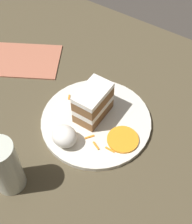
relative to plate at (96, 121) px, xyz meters
name	(u,v)px	position (x,y,z in m)	size (l,w,h in m)	color
ground_plane	(108,126)	(-0.02, -0.02, -0.03)	(6.00, 6.00, 0.00)	#38332D
dining_table	(108,124)	(-0.02, -0.02, -0.02)	(1.37, 0.83, 0.02)	#4C422D
plate	(96,121)	(0.00, 0.00, 0.00)	(0.27, 0.27, 0.01)	silver
cake_slice	(93,103)	(0.02, -0.01, 0.05)	(0.06, 0.10, 0.09)	brown
cream_dollop	(64,136)	(0.02, 0.09, 0.03)	(0.06, 0.05, 0.05)	white
orange_garnish	(123,139)	(-0.09, 0.01, 0.01)	(0.07, 0.07, 0.01)	orange
carrot_shreds_scatter	(93,135)	(-0.02, 0.04, 0.01)	(0.19, 0.10, 0.00)	orange
drinking_glass	(6,169)	(0.06, 0.24, 0.05)	(0.06, 0.06, 0.14)	beige
menu_card	(23,60)	(0.30, -0.07, 0.00)	(0.14, 0.21, 0.00)	#B2664C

